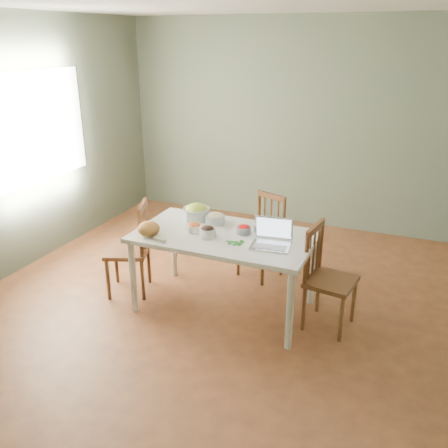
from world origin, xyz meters
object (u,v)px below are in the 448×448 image
at_px(chair_left, 127,248).
at_px(bowl_squash, 196,212).
at_px(bread_boule, 149,229).
at_px(chair_far, 260,237).
at_px(dining_table, 224,271).
at_px(chair_right, 331,279).
at_px(laptop, 271,235).

distance_m(chair_left, bowl_squash, 0.78).
bearing_deg(bread_boule, chair_far, 55.96).
relative_size(chair_far, bread_boule, 4.44).
bearing_deg(bowl_squash, bread_boule, -111.53).
bearing_deg(bowl_squash, chair_left, -151.02).
bearing_deg(dining_table, chair_right, 4.08).
bearing_deg(chair_far, chair_left, -121.72).
bearing_deg(chair_right, chair_far, 59.78).
xyz_separation_m(chair_right, laptop, (-0.51, -0.18, 0.40)).
distance_m(bread_boule, laptop, 1.11).
bearing_deg(chair_right, laptop, 116.79).
height_order(chair_right, bread_boule, chair_right).
relative_size(chair_right, laptop, 2.83).
height_order(chair_right, laptop, laptop).
xyz_separation_m(dining_table, laptop, (0.48, -0.11, 0.49)).
height_order(chair_far, laptop, laptop).
bearing_deg(laptop, dining_table, 160.43).
distance_m(chair_far, bread_boule, 1.33).
bearing_deg(chair_left, dining_table, 72.95).
height_order(chair_left, laptop, laptop).
relative_size(bread_boule, laptop, 0.60).
height_order(chair_far, bread_boule, chair_far).
relative_size(chair_far, chair_left, 0.94).
bearing_deg(bowl_squash, dining_table, -32.15).
relative_size(dining_table, chair_left, 1.70).
xyz_separation_m(dining_table, bread_boule, (-0.61, -0.29, 0.44)).
height_order(chair_far, chair_left, chair_left).
height_order(dining_table, chair_far, chair_far).
height_order(bread_boule, bowl_squash, bowl_squash).
height_order(dining_table, chair_right, chair_right).
bearing_deg(chair_right, bowl_squash, 90.30).
xyz_separation_m(chair_far, bowl_squash, (-0.50, -0.51, 0.39)).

